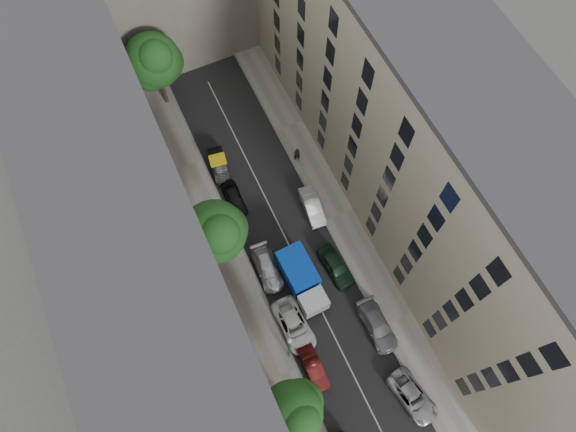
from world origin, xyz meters
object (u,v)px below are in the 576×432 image
tree_near (294,413)px  car_left_2 (294,325)px  car_right_0 (413,397)px  tree_mid (216,233)px  car_left_1 (314,368)px  pedestrian (297,154)px  car_right_3 (312,206)px  car_left_5 (219,165)px  tarp_truck (302,280)px  tree_far (155,62)px  car_right_2 (336,266)px  car_right_1 (377,326)px  lamp_post (289,347)px  car_left_3 (267,268)px  car_left_4 (235,199)px

tree_near → car_left_2: bearing=64.5°
car_right_0 → tree_mid: 20.49m
car_left_1 → pedestrian: 20.11m
car_right_3 → tree_mid: tree_mid is taller
car_left_1 → car_left_5: bearing=90.4°
tarp_truck → tree_far: 24.53m
car_right_2 → tree_near: (-8.72, -9.72, 4.73)m
car_right_1 → lamp_post: bearing=173.6°
car_left_3 → tree_mid: (-3.07, 2.50, 5.82)m
car_left_3 → tree_far: size_ratio=0.52×
car_left_2 → car_right_2: size_ratio=1.16×
tree_mid → tree_far: (1.15, 18.75, -0.34)m
tarp_truck → tree_near: bearing=-121.0°
car_left_2 → car_right_0: (6.23, -9.20, -0.04)m
car_left_4 → car_right_2: car_right_2 is taller
car_right_2 → car_right_3: car_right_2 is taller
tree_far → lamp_post: tree_far is taller
tarp_truck → car_right_2: 3.45m
car_left_3 → pedestrian: size_ratio=2.46×
tree_mid → lamp_post: (1.67, -10.18, -2.03)m
car_left_3 → car_left_4: (0.00, 7.60, -0.03)m
car_right_1 → tree_near: size_ratio=0.62×
car_right_0 → tree_far: tree_far is taller
car_right_1 → car_right_0: bearing=-91.3°
car_left_4 → tree_far: 14.84m
car_right_3 → tree_far: 20.05m
lamp_post → pedestrian: lamp_post is taller
car_left_1 → car_left_3: car_left_3 is taller
car_right_1 → car_right_2: size_ratio=1.11×
car_right_0 → pedestrian: pedestrian is taller
tree_mid → car_left_5: bearing=71.3°
tree_mid → car_left_4: bearing=59.0°
car_left_5 → car_right_0: (6.23, -26.39, -0.01)m
lamp_post → car_right_3: bearing=56.1°
tarp_truck → pedestrian: bearing=64.8°
car_left_3 → lamp_post: 8.68m
car_left_5 → car_right_1: size_ratio=0.83×
car_right_0 → car_right_3: car_right_3 is taller
car_left_5 → pedestrian: size_ratio=2.13×
car_left_2 → tree_far: bearing=92.5°
car_right_0 → car_right_1: size_ratio=0.97×
car_left_5 → car_right_3: size_ratio=0.97×
car_left_2 → car_right_2: 6.45m
car_right_3 → tree_near: (-9.43, -15.92, 4.78)m
tarp_truck → lamp_post: size_ratio=0.86×
car_left_4 → car_right_1: (6.40, -16.20, 0.06)m
car_left_3 → car_right_3: car_right_3 is taller
car_left_5 → car_right_3: 10.02m
car_left_5 → lamp_post: size_ratio=0.57×
car_right_3 → tree_far: bearing=121.3°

